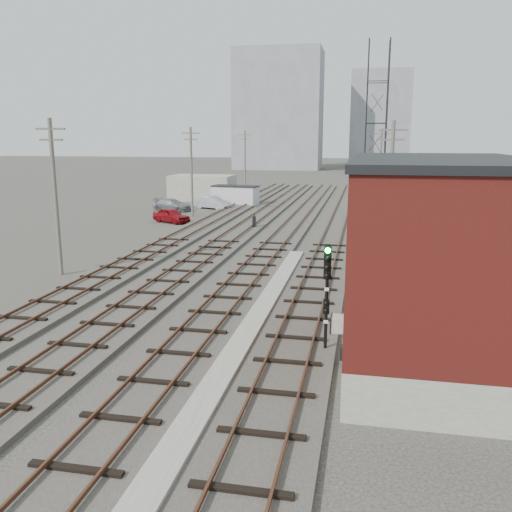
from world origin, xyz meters
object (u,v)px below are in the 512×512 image
(switch_stand, at_px, (254,222))
(car_silver, at_px, (212,203))
(signal_mast, at_px, (327,290))
(car_grey, at_px, (172,205))
(site_trailer, at_px, (235,195))
(car_red, at_px, (171,215))

(switch_stand, distance_m, car_silver, 14.85)
(signal_mast, distance_m, car_grey, 42.67)
(signal_mast, height_order, car_silver, signal_mast)
(site_trailer, bearing_deg, car_red, -90.92)
(car_red, bearing_deg, car_silver, 22.62)
(car_silver, relative_size, car_grey, 0.96)
(switch_stand, xyz_separation_m, car_silver, (-7.50, 12.82, 0.09))
(car_silver, xyz_separation_m, car_grey, (-3.94, -2.52, -0.06))
(car_silver, bearing_deg, car_red, -163.49)
(signal_mast, bearing_deg, site_trailer, 107.72)
(signal_mast, height_order, site_trailer, signal_mast)
(car_red, xyz_separation_m, car_silver, (0.99, 10.80, 0.03))
(signal_mast, xyz_separation_m, switch_stand, (-8.37, 27.46, -1.83))
(switch_stand, xyz_separation_m, car_red, (-8.49, 2.02, 0.06))
(site_trailer, distance_m, car_silver, 4.36)
(switch_stand, relative_size, car_grey, 0.29)
(signal_mast, bearing_deg, car_grey, 117.67)
(car_red, bearing_deg, car_grey, 47.45)
(signal_mast, bearing_deg, switch_stand, 106.95)
(car_grey, bearing_deg, signal_mast, -137.99)
(switch_stand, xyz_separation_m, car_grey, (-11.43, 10.30, 0.03))
(signal_mast, relative_size, car_red, 1.03)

